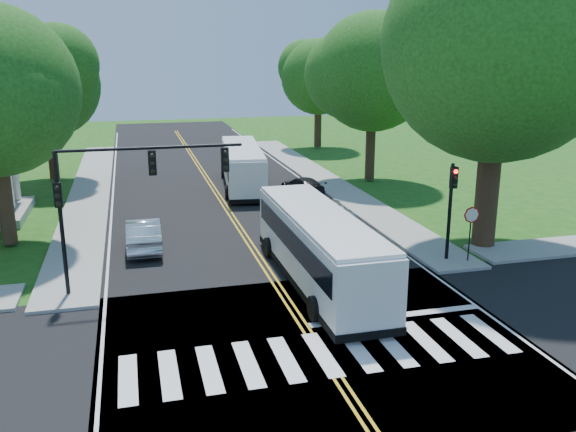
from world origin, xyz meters
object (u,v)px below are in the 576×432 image
object	(u,v)px
signal_nw	(123,185)
bus_lead	(319,247)
hatchback	(143,234)
dark_sedan	(302,186)
bus_follow	(242,166)
suv	(328,210)
signal_ne	(451,199)

from	to	relation	value
signal_nw	bus_lead	size ratio (longest dim) A/B	0.62
hatchback	dark_sedan	size ratio (longest dim) A/B	1.16
bus_follow	bus_lead	bearing A→B (deg)	95.59
bus_lead	hatchback	world-z (taller)	bus_lead
suv	bus_follow	bearing A→B (deg)	-68.43
signal_ne	bus_lead	bearing A→B (deg)	-171.35
signal_ne	bus_follow	bearing A→B (deg)	108.93
bus_lead	hatchback	bearing A→B (deg)	-42.97
signal_ne	dark_sedan	xyz separation A→B (m)	(-2.66, 14.72, -2.38)
bus_follow	suv	bearing A→B (deg)	114.23
dark_sedan	hatchback	bearing A→B (deg)	27.08
hatchback	suv	world-z (taller)	hatchback
signal_nw	hatchback	bearing A→B (deg)	82.35
hatchback	dark_sedan	xyz separation A→B (m)	(10.67, 9.33, -0.18)
bus_follow	dark_sedan	world-z (taller)	bus_follow
bus_follow	suv	world-z (taller)	bus_follow
bus_lead	dark_sedan	bearing A→B (deg)	-103.76
hatchback	suv	size ratio (longest dim) A/B	1.05
bus_follow	signal_nw	bearing A→B (deg)	72.71
signal_ne	hatchback	distance (m)	14.54
dark_sedan	signal_ne	bearing A→B (deg)	86.16
bus_lead	bus_follow	size ratio (longest dim) A/B	1.01
bus_lead	hatchback	xyz separation A→B (m)	(-6.87, 6.37, -0.81)
signal_nw	signal_ne	xyz separation A→B (m)	(14.06, 0.01, -1.41)
signal_ne	suv	xyz separation A→B (m)	(-3.02, 8.11, -2.34)
signal_nw	suv	bearing A→B (deg)	36.34
signal_ne	bus_lead	size ratio (longest dim) A/B	0.38
signal_nw	bus_follow	world-z (taller)	signal_nw
signal_nw	suv	world-z (taller)	signal_nw
bus_lead	dark_sedan	size ratio (longest dim) A/B	2.90
bus_lead	hatchback	size ratio (longest dim) A/B	2.50
signal_nw	signal_ne	bearing A→B (deg)	0.05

